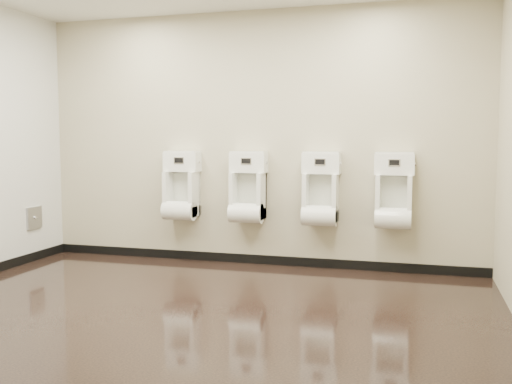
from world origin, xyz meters
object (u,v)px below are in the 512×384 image
at_px(urinal_0, 181,191).
at_px(urinal_3, 394,196).
at_px(access_panel, 34,218).
at_px(urinal_2, 321,195).
at_px(urinal_1, 248,193).

height_order(urinal_0, urinal_3, same).
distance_m(access_panel, urinal_0, 1.73).
distance_m(urinal_2, urinal_3, 0.75).
bearing_deg(urinal_0, urinal_3, 0.00).
xyz_separation_m(access_panel, urinal_2, (3.24, 0.41, 0.31)).
bearing_deg(urinal_2, urinal_3, 0.00).
xyz_separation_m(access_panel, urinal_3, (4.00, 0.41, 0.31)).
distance_m(access_panel, urinal_3, 4.03).
bearing_deg(urinal_2, urinal_0, 180.00).
bearing_deg(access_panel, urinal_2, 7.27).
bearing_deg(access_panel, urinal_3, 5.91).
bearing_deg(access_panel, urinal_1, 9.64).
bearing_deg(urinal_2, access_panel, -172.73).
relative_size(urinal_0, urinal_1, 1.00).
height_order(urinal_2, urinal_3, same).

